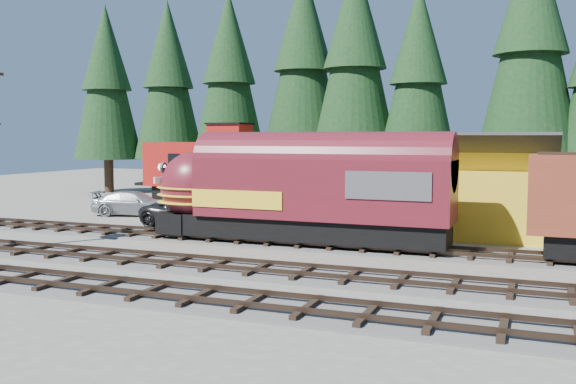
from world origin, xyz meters
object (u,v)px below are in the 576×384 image
at_px(locomotive, 290,195).
at_px(caboose, 218,168).
at_px(pickup_truck_b, 134,203).
at_px(pickup_truck_a, 191,213).
at_px(depot, 428,177).

bearing_deg(locomotive, caboose, 128.67).
relative_size(caboose, pickup_truck_b, 1.99).
relative_size(caboose, pickup_truck_a, 1.87).
xyz_separation_m(depot, locomotive, (-5.27, -6.50, -0.61)).
bearing_deg(pickup_truck_a, caboose, 24.24).
xyz_separation_m(locomotive, pickup_truck_a, (-7.36, 3.46, -1.55)).
height_order(caboose, pickup_truck_a, caboose).
bearing_deg(caboose, locomotive, -51.33).
distance_m(caboose, pickup_truck_b, 7.86).
xyz_separation_m(caboose, pickup_truck_b, (-2.21, -7.29, -1.97)).
bearing_deg(pickup_truck_a, pickup_truck_b, 65.95).
xyz_separation_m(depot, caboose, (-16.48, 7.50, -0.21)).
bearing_deg(locomotive, pickup_truck_b, 153.41).
bearing_deg(depot, pickup_truck_a, -166.48).
distance_m(locomotive, pickup_truck_a, 8.28).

